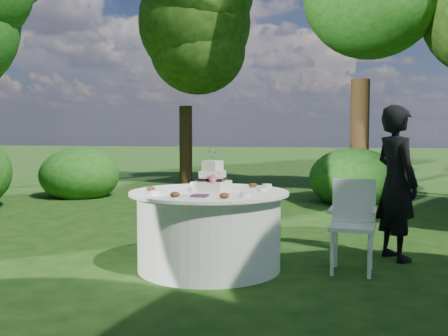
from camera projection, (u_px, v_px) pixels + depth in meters
The scene contains 9 objects.
ground at pixel (209, 268), 5.18m from camera, with size 80.00×80.00×0.00m, color #12340E.
napkins at pixel (200, 196), 4.70m from camera, with size 0.14×0.14×0.02m, color #4E213F.
feather_plume at pixel (183, 195), 4.78m from camera, with size 0.48×0.07×0.01m, color white.
guest at pixel (396, 183), 5.51m from camera, with size 0.59×0.39×1.63m, color black.
table at pixel (209, 230), 5.16m from camera, with size 1.56×1.56×0.77m.
cake at pixel (213, 179), 5.14m from camera, with size 0.35×0.35×0.42m.
chair at pixel (353, 218), 5.07m from camera, with size 0.47×0.45×0.89m.
votives at pixel (225, 189), 5.14m from camera, with size 1.02×0.97×0.04m.
petal_cups at pixel (202, 191), 4.96m from camera, with size 1.02×1.04×0.05m.
Camera 1 is at (1.23, -4.95, 1.35)m, focal length 42.00 mm.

